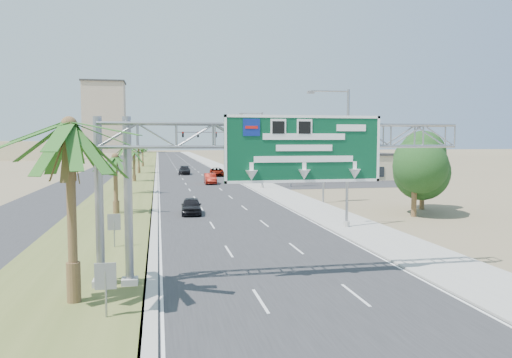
{
  "coord_description": "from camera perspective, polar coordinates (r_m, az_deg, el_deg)",
  "views": [
    {
      "loc": [
        -5.91,
        -11.97,
        6.4
      ],
      "look_at": [
        -0.5,
        15.56,
        4.2
      ],
      "focal_mm": 35.0,
      "sensor_mm": 36.0,
      "label": 1
    }
  ],
  "objects": [
    {
      "name": "road",
      "position": [
        122.28,
        -8.35,
        1.44
      ],
      "size": [
        12.0,
        300.0,
        0.02
      ],
      "primitive_type": "cube",
      "color": "#28282B",
      "rests_on": "ground"
    },
    {
      "name": "sidewalk_right",
      "position": [
        122.98,
        -4.39,
        1.51
      ],
      "size": [
        4.0,
        300.0,
        0.1
      ],
      "primitive_type": "cube",
      "color": "#9E9B93",
      "rests_on": "ground"
    },
    {
      "name": "median_grass",
      "position": [
        122.2,
        -13.04,
        1.4
      ],
      "size": [
        7.0,
        300.0,
        0.12
      ],
      "primitive_type": "cube",
      "color": "#525C28",
      "rests_on": "ground"
    },
    {
      "name": "opposing_road",
      "position": [
        122.64,
        -16.31,
        1.32
      ],
      "size": [
        8.0,
        300.0,
        0.02
      ],
      "primitive_type": "cube",
      "color": "#28282B",
      "rests_on": "ground"
    },
    {
      "name": "sign_gantry",
      "position": [
        22.43,
        1.36,
        3.61
      ],
      "size": [
        16.75,
        1.24,
        7.5
      ],
      "color": "gray",
      "rests_on": "ground"
    },
    {
      "name": "palm_near",
      "position": [
        20.24,
        -20.58,
        5.7
      ],
      "size": [
        5.7,
        5.7,
        8.35
      ],
      "color": "brown",
      "rests_on": "ground"
    },
    {
      "name": "palm_row_b",
      "position": [
        44.14,
        -15.8,
        2.37
      ],
      "size": [
        3.99,
        3.99,
        5.95
      ],
      "color": "brown",
      "rests_on": "ground"
    },
    {
      "name": "palm_row_c",
      "position": [
        60.08,
        -14.59,
        3.64
      ],
      "size": [
        3.99,
        3.99,
        6.75
      ],
      "color": "brown",
      "rests_on": "ground"
    },
    {
      "name": "palm_row_d",
      "position": [
        78.08,
        -13.78,
        2.9
      ],
      "size": [
        3.99,
        3.99,
        5.45
      ],
      "color": "brown",
      "rests_on": "ground"
    },
    {
      "name": "palm_row_e",
      "position": [
        97.04,
        -13.28,
        3.59
      ],
      "size": [
        3.99,
        3.99,
        6.15
      ],
      "color": "brown",
      "rests_on": "ground"
    },
    {
      "name": "palm_row_f",
      "position": [
        122.03,
        -12.84,
        3.58
      ],
      "size": [
        3.99,
        3.99,
        5.75
      ],
      "color": "brown",
      "rests_on": "ground"
    },
    {
      "name": "streetlight_near",
      "position": [
        36.49,
        10.11,
        1.73
      ],
      "size": [
        3.27,
        0.44,
        10.0
      ],
      "color": "gray",
      "rests_on": "ground"
    },
    {
      "name": "streetlight_mid",
      "position": [
        65.34,
        0.54,
        2.99
      ],
      "size": [
        3.27,
        0.44,
        10.0
      ],
      "color": "gray",
      "rests_on": "ground"
    },
    {
      "name": "streetlight_far",
      "position": [
        100.85,
        -3.61,
        3.51
      ],
      "size": [
        3.27,
        0.44,
        10.0
      ],
      "color": "gray",
      "rests_on": "ground"
    },
    {
      "name": "signal_mast",
      "position": [
        84.68,
        -3.62,
        3.43
      ],
      "size": [
        10.28,
        0.71,
        8.0
      ],
      "color": "gray",
      "rests_on": "ground"
    },
    {
      "name": "store_building",
      "position": [
        82.93,
        8.55,
        1.39
      ],
      "size": [
        18.0,
        10.0,
        4.0
      ],
      "primitive_type": "cube",
      "color": "tan",
      "rests_on": "ground"
    },
    {
      "name": "oak_near",
      "position": [
        43.39,
        17.7,
        1.8
      ],
      "size": [
        4.5,
        4.5,
        6.8
      ],
      "color": "brown",
      "rests_on": "ground"
    },
    {
      "name": "oak_far",
      "position": [
        48.37,
        18.52,
        1.19
      ],
      "size": [
        3.5,
        3.5,
        5.6
      ],
      "color": "brown",
      "rests_on": "ground"
    },
    {
      "name": "median_signback_a",
      "position": [
        18.73,
        -16.82,
        -11.03
      ],
      "size": [
        0.75,
        0.08,
        2.08
      ],
      "color": "gray",
      "rests_on": "ground"
    },
    {
      "name": "median_signback_b",
      "position": [
        30.48,
        -15.91,
        -5.03
      ],
      "size": [
        0.75,
        0.08,
        2.08
      ],
      "color": "gray",
      "rests_on": "ground"
    },
    {
      "name": "tower_distant",
      "position": [
        263.5,
        -16.92,
        6.71
      ],
      "size": [
        20.0,
        16.0,
        35.0
      ],
      "primitive_type": "cube",
      "color": "tan",
      "rests_on": "ground"
    },
    {
      "name": "building_distant_left",
      "position": [
        176.39,
        -23.97,
        2.99
      ],
      "size": [
        24.0,
        14.0,
        6.0
      ],
      "primitive_type": "cube",
      "color": "tan",
      "rests_on": "ground"
    },
    {
      "name": "building_distant_right",
      "position": [
        156.2,
        2.16,
        3.05
      ],
      "size": [
        20.0,
        12.0,
        5.0
      ],
      "primitive_type": "cube",
      "color": "tan",
      "rests_on": "ground"
    },
    {
      "name": "car_left_lane",
      "position": [
        43.35,
        -7.41,
        -3.09
      ],
      "size": [
        1.92,
        4.29,
        1.43
      ],
      "primitive_type": "imported",
      "rotation": [
        0.0,
        0.0,
        -0.05
      ],
      "color": "black",
      "rests_on": "ground"
    },
    {
      "name": "car_mid_lane",
      "position": [
        72.78,
        -5.25,
        0.03
      ],
      "size": [
        1.76,
        4.71,
        1.54
      ],
      "primitive_type": "imported",
      "rotation": [
        0.0,
        0.0,
        -0.03
      ],
      "color": "maroon",
      "rests_on": "ground"
    },
    {
      "name": "car_right_lane",
      "position": [
        88.5,
        -4.51,
        0.8
      ],
      "size": [
        2.92,
        5.51,
        1.47
      ],
      "primitive_type": "imported",
      "rotation": [
        0.0,
        0.0,
        -0.09
      ],
      "color": "gray",
      "rests_on": "ground"
    },
    {
      "name": "car_far",
      "position": [
        93.35,
        -8.18,
        0.98
      ],
      "size": [
        2.56,
        5.41,
        1.53
      ],
      "primitive_type": "imported",
      "rotation": [
        0.0,
        0.0,
        -0.08
      ],
      "color": "black",
      "rests_on": "ground"
    },
    {
      "name": "pole_sign_red_near",
      "position": [
        50.91,
        7.77,
        4.59
      ],
      "size": [
        2.41,
        0.39,
        8.37
      ],
      "color": "gray",
      "rests_on": "ground"
    },
    {
      "name": "pole_sign_blue",
      "position": [
        67.93,
        4.01,
        3.06
      ],
      "size": [
        2.0,
        0.38,
        6.63
      ],
      "color": "gray",
      "rests_on": "ground"
    },
    {
      "name": "pole_sign_red_far",
      "position": [
        81.45,
        0.47,
        4.35
      ],
      "size": [
        2.21,
        0.41,
        7.9
      ],
      "color": "gray",
      "rests_on": "ground"
    }
  ]
}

